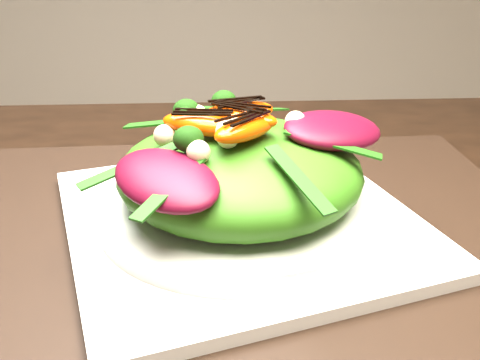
{
  "coord_description": "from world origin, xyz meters",
  "views": [
    {
      "loc": [
        0.21,
        -0.37,
        1.0
      ],
      "look_at": [
        0.23,
        0.07,
        0.8
      ],
      "focal_mm": 42.0,
      "sensor_mm": 36.0,
      "label": 1
    }
  ],
  "objects": [
    {
      "name": "placemat",
      "position": [
        0.23,
        0.07,
        0.75
      ],
      "size": [
        0.56,
        0.43,
        0.0
      ],
      "primitive_type": "cube",
      "rotation": [
        0.0,
        0.0,
        0.03
      ],
      "color": "black",
      "rests_on": "dining_table"
    },
    {
      "name": "plate_base",
      "position": [
        0.23,
        0.07,
        0.76
      ],
      "size": [
        0.36,
        0.36,
        0.01
      ],
      "primitive_type": "cube",
      "rotation": [
        0.0,
        0.0,
        0.3
      ],
      "color": "silver",
      "rests_on": "placemat"
    },
    {
      "name": "salad_bowl",
      "position": [
        0.23,
        0.07,
        0.77
      ],
      "size": [
        0.27,
        0.27,
        0.02
      ],
      "primitive_type": "cylinder",
      "rotation": [
        0.0,
        0.0,
        0.1
      ],
      "color": "silver",
      "rests_on": "plate_base"
    },
    {
      "name": "lettuce_mound",
      "position": [
        0.23,
        0.07,
        0.81
      ],
      "size": [
        0.25,
        0.25,
        0.07
      ],
      "primitive_type": "ellipsoid",
      "rotation": [
        0.0,
        0.0,
        0.24
      ],
      "color": "#316512",
      "rests_on": "salad_bowl"
    },
    {
      "name": "radicchio_leaf",
      "position": [
        0.31,
        0.07,
        0.84
      ],
      "size": [
        0.11,
        0.09,
        0.02
      ],
      "primitive_type": "ellipsoid",
      "rotation": [
        0.0,
        0.0,
        0.43
      ],
      "color": "#420716",
      "rests_on": "lettuce_mound"
    },
    {
      "name": "orange_segment",
      "position": [
        0.23,
        0.07,
        0.85
      ],
      "size": [
        0.07,
        0.04,
        0.02
      ],
      "primitive_type": "ellipsoid",
      "rotation": [
        0.0,
        0.0,
        0.23
      ],
      "color": "#E53A03",
      "rests_on": "lettuce_mound"
    },
    {
      "name": "broccoli_floret",
      "position": [
        0.17,
        0.08,
        0.85
      ],
      "size": [
        0.04,
        0.04,
        0.03
      ],
      "primitive_type": "sphere",
      "rotation": [
        0.0,
        0.0,
        0.15
      ],
      "color": "black",
      "rests_on": "lettuce_mound"
    },
    {
      "name": "macadamia_nut",
      "position": [
        0.27,
        0.02,
        0.85
      ],
      "size": [
        0.02,
        0.02,
        0.02
      ],
      "primitive_type": "sphere",
      "rotation": [
        0.0,
        0.0,
        -0.23
      ],
      "color": "beige",
      "rests_on": "lettuce_mound"
    },
    {
      "name": "balsamic_drizzle",
      "position": [
        0.23,
        0.07,
        0.86
      ],
      "size": [
        0.05,
        0.01,
        0.0
      ],
      "primitive_type": "cube",
      "rotation": [
        0.0,
        0.0,
        0.23
      ],
      "color": "black",
      "rests_on": "orange_segment"
    }
  ]
}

